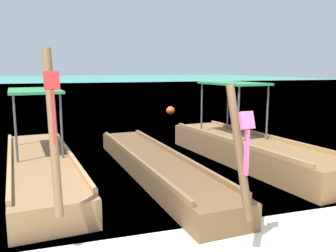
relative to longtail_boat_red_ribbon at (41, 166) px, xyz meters
The scene contains 5 objects.
sea_water 56.70m from the longtail_boat_red_ribbon, 87.34° to the left, with size 120.00×120.00×0.00m, color #2DB29E.
longtail_boat_red_ribbon is the anchor object (origin of this frame).
longtail_boat_pink_ribbon 2.65m from the longtail_boat_red_ribbon, 10.86° to the right, with size 1.57×7.41×2.33m.
longtail_boat_green_ribbon 5.30m from the longtail_boat_red_ribbon, ahead, with size 2.15×6.67×2.48m.
mooring_buoy_near 11.88m from the longtail_boat_red_ribbon, 57.27° to the left, with size 0.47×0.47×0.47m.
Camera 1 is at (-2.27, -3.45, 2.56)m, focal length 38.02 mm.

